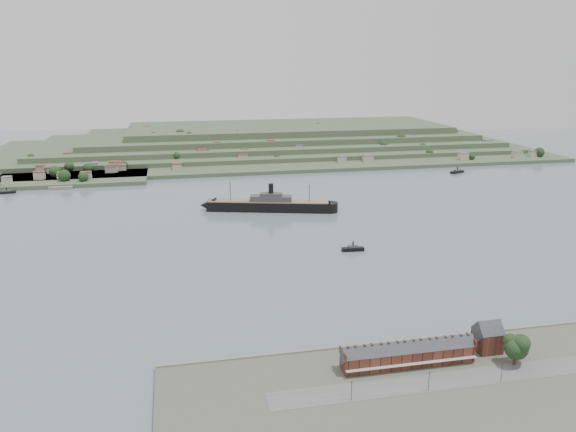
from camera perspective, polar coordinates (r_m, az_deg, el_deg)
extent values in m
plane|color=slate|center=(388.76, 3.50, -2.49)|extent=(1400.00, 1400.00, 0.00)
cube|color=#4C5142|center=(229.01, 16.49, -16.72)|extent=(220.00, 80.00, 2.00)
cube|color=slate|center=(258.82, 12.39, -12.32)|extent=(220.00, 2.00, 2.60)
cube|color=#595959|center=(232.91, 15.80, -15.77)|extent=(140.00, 12.00, 0.10)
cube|color=#451F18|center=(237.95, 12.09, -13.81)|extent=(55.00, 8.00, 7.00)
cube|color=#313338|center=(236.26, 12.13, -13.07)|extent=(55.60, 8.15, 8.15)
cube|color=#B6B0A1|center=(234.43, 12.56, -14.47)|extent=(55.00, 1.60, 0.25)
cube|color=#451F18|center=(226.86, 5.59, -13.77)|extent=(0.50, 8.40, 3.00)
cube|color=#451F18|center=(247.46, 18.11, -11.88)|extent=(0.50, 8.40, 3.00)
cube|color=#31231B|center=(227.73, 6.96, -13.29)|extent=(0.90, 1.40, 3.20)
cube|color=#31231B|center=(229.41, 8.29, -13.11)|extent=(0.90, 1.40, 3.20)
cube|color=#31231B|center=(234.10, 11.54, -12.65)|extent=(0.90, 1.40, 3.20)
cube|color=#31231B|center=(236.18, 12.79, -12.46)|extent=(0.90, 1.40, 3.20)
cube|color=#31231B|center=(241.85, 15.83, -11.98)|extent=(0.90, 1.40, 3.20)
cube|color=#31231B|center=(244.29, 17.00, -11.79)|extent=(0.90, 1.40, 3.20)
cube|color=#451F18|center=(256.86, 19.58, -11.84)|extent=(10.00, 10.00, 9.00)
cube|color=#313338|center=(254.87, 19.68, -10.94)|extent=(10.40, 10.18, 10.18)
cube|color=#3B4F34|center=(732.42, -3.95, 6.32)|extent=(760.00, 260.00, 4.00)
cube|color=#3B4F34|center=(759.05, -2.72, 7.02)|extent=(680.00, 220.00, 5.00)
cube|color=#3B4F34|center=(775.35, -1.80, 7.62)|extent=(600.00, 200.00, 6.00)
cube|color=#3B4F34|center=(791.78, -0.92, 8.27)|extent=(520.00, 180.00, 7.00)
cube|color=#3B4F34|center=(808.38, -0.07, 8.96)|extent=(440.00, 160.00, 8.00)
cube|color=#3B4F34|center=(625.73, -20.96, 3.69)|extent=(150.00, 90.00, 4.00)
cube|color=slate|center=(586.17, -22.03, 2.76)|extent=(22.00, 14.00, 2.80)
cube|color=black|center=(462.24, -2.01, 1.00)|extent=(100.78, 39.62, 7.84)
cone|color=black|center=(469.66, -8.14, 1.09)|extent=(16.52, 16.52, 13.44)
cylinder|color=black|center=(460.26, 4.25, 0.90)|extent=(13.44, 13.44, 7.84)
cube|color=#7A6851|center=(461.18, -2.01, 1.51)|extent=(98.32, 37.95, 0.67)
cube|color=#403E3C|center=(460.37, -1.74, 1.81)|extent=(35.07, 18.61, 4.48)
cube|color=#403E3C|center=(459.65, -1.74, 2.17)|extent=(19.36, 12.30, 2.80)
cylinder|color=black|center=(458.67, -1.74, 2.69)|extent=(4.03, 4.03, 10.08)
cylinder|color=#3C281B|center=(463.40, -5.89, 2.46)|extent=(0.56, 0.56, 17.92)
cylinder|color=#3C281B|center=(457.70, 2.18, 2.22)|extent=(0.56, 0.56, 15.68)
cube|color=black|center=(369.38, 6.61, -3.37)|extent=(14.81, 4.95, 2.33)
cube|color=#403E3C|center=(368.82, 6.62, -3.12)|extent=(6.77, 3.58, 1.75)
cylinder|color=black|center=(368.20, 6.63, -2.83)|extent=(0.97, 0.97, 3.40)
cube|color=black|center=(584.25, -26.65, 2.15)|extent=(15.74, 6.27, 2.04)
cube|color=#403E3C|center=(583.94, -26.67, 2.30)|extent=(7.28, 4.30, 1.53)
cylinder|color=black|center=(583.60, -26.69, 2.46)|extent=(0.85, 0.85, 2.98)
cube|color=black|center=(644.21, 16.80, 4.31)|extent=(18.32, 11.56, 2.37)
cube|color=#403E3C|center=(643.88, 16.82, 4.46)|extent=(8.92, 6.79, 1.78)
cylinder|color=black|center=(643.51, 16.83, 4.64)|extent=(0.99, 0.99, 3.46)
cylinder|color=#3C281B|center=(250.88, 22.06, -13.26)|extent=(1.29, 1.29, 5.37)
sphere|color=#1A3216|center=(248.67, 22.18, -12.28)|extent=(9.66, 9.66, 9.66)
sphere|color=#1A3216|center=(250.39, 22.59, -11.85)|extent=(7.51, 7.51, 7.51)
sphere|color=#1A3216|center=(246.14, 21.98, -12.42)|extent=(6.87, 6.87, 6.87)
sphere|color=#1A3216|center=(246.06, 22.66, -11.94)|extent=(6.44, 6.44, 6.44)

